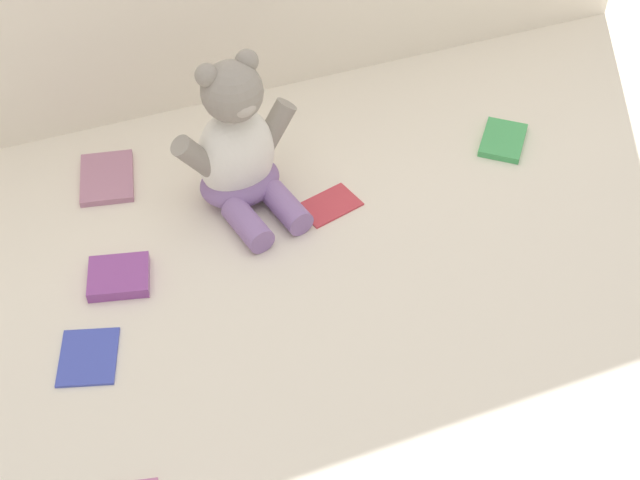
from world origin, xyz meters
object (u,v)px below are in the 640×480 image
(book_case_7, at_px, (119,277))
(book_case_4, at_px, (503,140))
(book_case_5, at_px, (107,178))
(book_case_0, at_px, (88,356))
(book_case_2, at_px, (329,205))
(teddy_bear, at_px, (238,151))

(book_case_7, bearing_deg, book_case_4, -69.77)
(book_case_5, bearing_deg, book_case_0, 85.96)
(book_case_4, height_order, book_case_7, book_case_7)
(book_case_2, xyz_separation_m, book_case_5, (-0.34, 0.20, 0.00))
(teddy_bear, height_order, book_case_2, teddy_bear)
(book_case_0, distance_m, book_case_7, 0.15)
(book_case_5, bearing_deg, teddy_bear, 160.57)
(book_case_0, xyz_separation_m, book_case_2, (0.44, 0.17, -0.00))
(book_case_4, relative_size, book_case_5, 0.83)
(book_case_0, bearing_deg, book_case_5, 91.42)
(book_case_4, bearing_deg, book_case_5, 26.24)
(book_case_2, distance_m, book_case_7, 0.37)
(book_case_4, bearing_deg, book_case_0, 53.98)
(book_case_5, distance_m, book_case_7, 0.24)
(book_case_5, xyz_separation_m, book_case_7, (-0.03, -0.24, 0.00))
(teddy_bear, bearing_deg, book_case_4, -15.80)
(teddy_bear, distance_m, book_case_0, 0.41)
(book_case_0, bearing_deg, book_case_7, 77.66)
(book_case_0, xyz_separation_m, book_case_5, (0.10, 0.37, 0.00))
(book_case_0, distance_m, book_case_4, 0.83)
(teddy_bear, relative_size, book_case_4, 2.58)
(book_case_4, xyz_separation_m, book_case_7, (-0.72, -0.08, 0.00))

